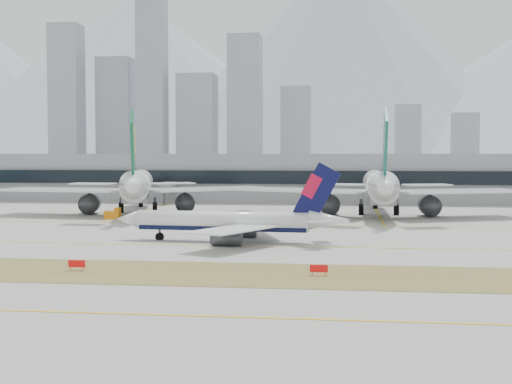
# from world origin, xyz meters

# --- Properties ---
(ground) EXTENTS (3000.00, 3000.00, 0.00)m
(ground) POSITION_xyz_m (0.00, 0.00, 0.00)
(ground) COLOR #A6A39B
(ground) RESTS_ON ground
(apron_markings) EXTENTS (360.00, 122.22, 0.06)m
(apron_markings) POSITION_xyz_m (0.00, -53.95, 0.02)
(apron_markings) COLOR brown
(apron_markings) RESTS_ON ground
(taxiing_airliner) EXTENTS (40.61, 35.19, 13.64)m
(taxiing_airliner) POSITION_xyz_m (-3.44, 0.14, 3.29)
(taxiing_airliner) COLOR white
(taxiing_airliner) RESTS_ON ground
(widebody_eva) EXTENTS (67.38, 67.24, 24.79)m
(widebody_eva) POSITION_xyz_m (-36.38, 56.15, 6.59)
(widebody_eva) COLOR white
(widebody_eva) RESTS_ON ground
(widebody_cathay) EXTENTS (69.89, 68.07, 24.90)m
(widebody_cathay) POSITION_xyz_m (23.72, 56.78, 6.62)
(widebody_cathay) COLOR white
(widebody_cathay) RESTS_ON ground
(terminal) EXTENTS (280.00, 43.10, 15.00)m
(terminal) POSITION_xyz_m (0.00, 114.84, 7.50)
(terminal) COLOR gray
(terminal) RESTS_ON ground
(hold_sign_left) EXTENTS (2.20, 0.15, 1.35)m
(hold_sign_left) POSITION_xyz_m (-18.04, -32.00, 0.88)
(hold_sign_left) COLOR red
(hold_sign_left) RESTS_ON ground
(hold_sign_right) EXTENTS (2.20, 0.15, 1.35)m
(hold_sign_right) POSITION_xyz_m (12.53, -32.00, 0.88)
(hold_sign_right) COLOR red
(hold_sign_right) RESTS_ON ground
(gse_b) EXTENTS (3.55, 2.00, 2.60)m
(gse_b) POSITION_xyz_m (-37.15, 39.18, 1.05)
(gse_b) COLOR orange
(gse_b) RESTS_ON ground
(city_skyline) EXTENTS (342.00, 49.80, 140.00)m
(city_skyline) POSITION_xyz_m (-106.76, 453.42, 49.80)
(city_skyline) COLOR gray
(city_skyline) RESTS_ON ground
(mountain_ridge) EXTENTS (2830.00, 1120.00, 470.00)m
(mountain_ridge) POSITION_xyz_m (33.00, 1404.14, 181.85)
(mountain_ridge) COLOR #9EA8B7
(mountain_ridge) RESTS_ON ground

